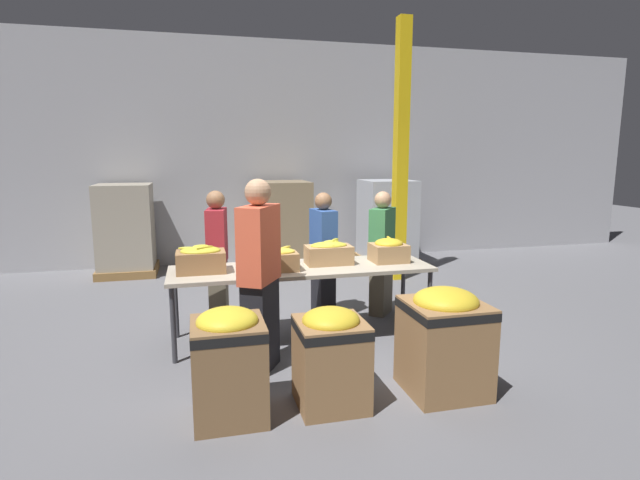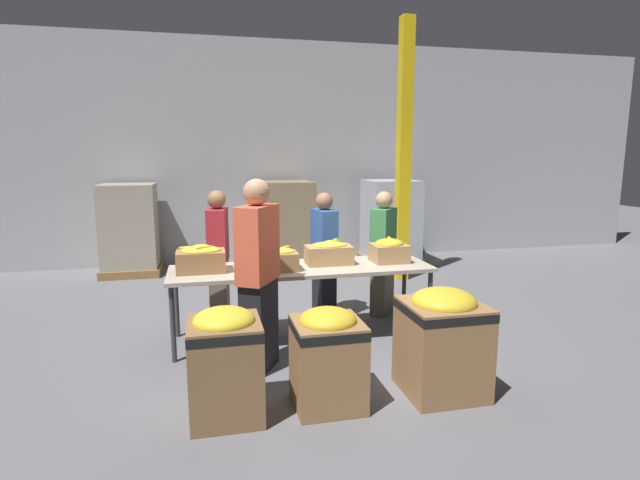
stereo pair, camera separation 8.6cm
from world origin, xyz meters
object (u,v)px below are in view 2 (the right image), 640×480
object	(u,v)px
banana_box_0	(201,259)
pallet_stack_0	(130,230)
banana_box_3	(389,250)
donation_bin_2	(442,338)
volunteer_2	(383,254)
pallet_stack_1	(284,225)
volunteer_3	(219,258)
banana_box_2	(329,253)
support_pillar	(404,153)
volunteer_0	(324,256)
volunteer_1	(258,277)
banana_box_1	(274,259)
pallet_stack_2	(391,223)
sorting_table	(302,271)
donation_bin_0	(225,360)
donation_bin_1	(328,354)

from	to	relation	value
banana_box_0	pallet_stack_0	bearing A→B (deg)	108.04
banana_box_3	donation_bin_2	xyz separation A→B (m)	(-0.11, -1.53, -0.45)
volunteer_2	pallet_stack_1	world-z (taller)	volunteer_2
volunteer_3	banana_box_3	bearing A→B (deg)	78.53
banana_box_2	support_pillar	xyz separation A→B (m)	(1.73, 2.14, 1.08)
volunteer_2	pallet_stack_1	xyz separation A→B (m)	(-0.77, 2.91, -0.02)
banana_box_0	volunteer_0	xyz separation A→B (m)	(1.44, 0.61, -0.17)
volunteer_2	banana_box_0	bearing A→B (deg)	-35.02
banana_box_0	volunteer_1	distance (m)	0.87
banana_box_1	support_pillar	bearing A→B (deg)	44.44
pallet_stack_1	pallet_stack_2	size ratio (longest dim) A/B	1.00
banana_box_1	pallet_stack_2	world-z (taller)	pallet_stack_2
volunteer_3	pallet_stack_2	bearing A→B (deg)	138.63
volunteer_3	pallet_stack_0	xyz separation A→B (m)	(-1.36, 2.89, -0.04)
sorting_table	pallet_stack_0	xyz separation A→B (m)	(-2.21, 3.59, -0.01)
banana_box_3	pallet_stack_0	bearing A→B (deg)	131.99
donation_bin_0	volunteer_3	bearing A→B (deg)	89.21
pallet_stack_1	pallet_stack_2	xyz separation A→B (m)	(1.93, -0.15, 0.00)
banana_box_1	donation_bin_1	world-z (taller)	banana_box_1
banana_box_1	volunteer_2	world-z (taller)	volunteer_2
volunteer_0	pallet_stack_1	xyz separation A→B (m)	(-0.03, 2.88, -0.02)
banana_box_3	volunteer_2	distance (m)	0.61
banana_box_1	pallet_stack_1	bearing A→B (deg)	79.26
sorting_table	volunteer_1	world-z (taller)	volunteer_1
pallet_stack_2	volunteer_1	bearing A→B (deg)	-125.09
banana_box_3	volunteer_2	xyz separation A→B (m)	(0.14, 0.57, -0.16)
banana_box_3	support_pillar	size ratio (longest dim) A/B	0.10
pallet_stack_1	donation_bin_1	bearing A→B (deg)	-95.25
banana_box_0	donation_bin_1	xyz separation A→B (m)	(0.96, -1.52, -0.50)
volunteer_3	pallet_stack_2	distance (m)	4.13
sorting_table	pallet_stack_1	size ratio (longest dim) A/B	1.83
banana_box_1	banana_box_2	xyz separation A→B (m)	(0.63, 0.17, 0.00)
donation_bin_0	pallet_stack_0	bearing A→B (deg)	104.62
donation_bin_2	pallet_stack_2	size ratio (longest dim) A/B	0.59
volunteer_2	volunteer_3	distance (m)	1.99
donation_bin_2	support_pillar	size ratio (longest dim) A/B	0.22
banana_box_0	support_pillar	distance (m)	3.94
banana_box_0	banana_box_3	distance (m)	2.04
support_pillar	pallet_stack_2	distance (m)	1.72
banana_box_2	donation_bin_1	xyz separation A→B (m)	(-0.40, -1.57, -0.49)
volunteer_1	volunteer_2	world-z (taller)	volunteer_1
donation_bin_2	support_pillar	bearing A→B (deg)	72.75
donation_bin_0	donation_bin_1	xyz separation A→B (m)	(0.79, -0.00, -0.03)
volunteer_3	pallet_stack_0	world-z (taller)	volunteer_3
sorting_table	volunteer_3	world-z (taller)	volunteer_3
volunteer_0	banana_box_2	bearing A→B (deg)	-15.99
banana_box_2	banana_box_3	world-z (taller)	banana_box_3
banana_box_2	volunteer_0	size ratio (longest dim) A/B	0.32
volunteer_1	pallet_stack_2	size ratio (longest dim) A/B	1.17
banana_box_0	donation_bin_2	distance (m)	2.50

